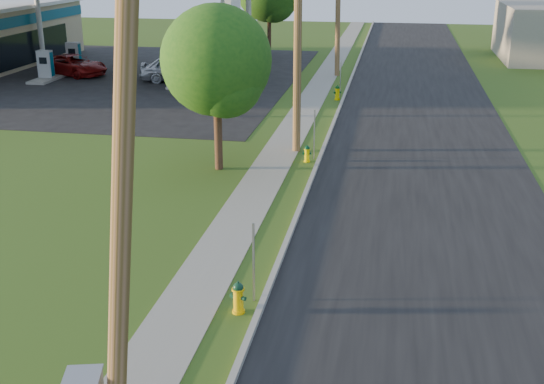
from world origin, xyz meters
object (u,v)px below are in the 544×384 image
object	(u,v)px
fuel_pump_se	(201,63)
price_pylon	(233,4)
car_silver	(178,69)
utility_pole_far	(338,0)
fuel_pump_ne	(183,74)
car_red	(73,65)
utility_pole_mid	(298,29)
hydrant_mid	(307,154)
hydrant_near	(238,297)
utility_pole_near	(122,175)
fuel_pump_sw	(74,60)
hydrant_far	(337,93)
fuel_pump_nw	(46,69)
tree_verge	(218,65)

from	to	relation	value
fuel_pump_se	price_pylon	size ratio (longest dim) A/B	0.47
car_silver	utility_pole_far	bearing A→B (deg)	-79.81
fuel_pump_ne	price_pylon	size ratio (longest dim) A/B	0.47
car_red	utility_pole_mid	bearing A→B (deg)	-110.01
hydrant_mid	car_silver	distance (m)	18.65
price_pylon	hydrant_near	world-z (taller)	price_pylon
utility_pole_near	car_silver	world-z (taller)	utility_pole_near
utility_pole_far	fuel_pump_sw	bearing A→B (deg)	-176.80
fuel_pump_sw	car_red	bearing A→B (deg)	-66.74
price_pylon	hydrant_far	bearing A→B (deg)	46.34
fuel_pump_sw	fuel_pump_nw	bearing A→B (deg)	-90.00
utility_pole_far	fuel_pump_se	distance (m)	9.84
hydrant_near	price_pylon	bearing A→B (deg)	103.41
hydrant_near	hydrant_far	distance (m)	23.80
fuel_pump_nw	hydrant_mid	bearing A→B (deg)	-37.90
hydrant_near	utility_pole_far	bearing A→B (deg)	91.11
price_pylon	hydrant_near	distance (m)	20.08
fuel_pump_nw	tree_verge	xyz separation A→B (m)	(15.45, -15.99, 3.22)
fuel_pump_se	car_silver	size ratio (longest dim) A/B	0.68
fuel_pump_sw	car_silver	bearing A→B (deg)	-18.68
utility_pole_mid	fuel_pump_ne	xyz separation A→B (m)	(-8.90, 13.00, -4.23)
fuel_pump_sw	fuel_pump_se	size ratio (longest dim) A/B	1.00
hydrant_near	fuel_pump_sw	bearing A→B (deg)	121.33
fuel_pump_se	price_pylon	world-z (taller)	price_pylon
utility_pole_mid	fuel_pump_ne	bearing A→B (deg)	124.40
fuel_pump_se	car_silver	bearing A→B (deg)	-103.31
utility_pole_far	fuel_pump_nw	world-z (taller)	utility_pole_far
hydrant_mid	car_red	xyz separation A→B (m)	(-17.70, 16.49, 0.34)
utility_pole_near	hydrant_far	world-z (taller)	utility_pole_near
fuel_pump_ne	car_silver	size ratio (longest dim) A/B	0.68
fuel_pump_nw	fuel_pump_sw	world-z (taller)	same
utility_pole_mid	car_silver	size ratio (longest dim) A/B	2.07
fuel_pump_nw	utility_pole_far	bearing A→B (deg)	15.61
fuel_pump_ne	price_pylon	bearing A→B (deg)	-56.31
price_pylon	utility_pole_near	bearing A→B (deg)	-80.58
hydrant_far	hydrant_mid	bearing A→B (deg)	-90.67
fuel_pump_se	car_red	xyz separation A→B (m)	(-8.17, -1.93, -0.04)
fuel_pump_nw	hydrant_mid	size ratio (longest dim) A/B	4.70
fuel_pump_sw	fuel_pump_se	world-z (taller)	same
utility_pole_mid	car_silver	bearing A→B (deg)	124.00
fuel_pump_sw	hydrant_mid	world-z (taller)	fuel_pump_sw
utility_pole_near	tree_verge	size ratio (longest dim) A/B	1.55
utility_pole_near	hydrant_far	xyz separation A→B (m)	(0.77, 28.39, -4.40)
utility_pole_near	utility_pole_far	distance (m)	36.00
utility_pole_mid	fuel_pump_se	xyz separation A→B (m)	(-8.90, 17.00, -4.23)
fuel_pump_ne	hydrant_mid	xyz separation A→B (m)	(9.53, -14.43, -0.39)
hydrant_far	fuel_pump_sw	bearing A→B (deg)	160.51
fuel_pump_se	tree_verge	size ratio (longest dim) A/B	0.52
fuel_pump_nw	car_silver	xyz separation A→B (m)	(8.33, 1.18, 0.08)
tree_verge	car_silver	xyz separation A→B (m)	(-7.12, 17.18, -3.14)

